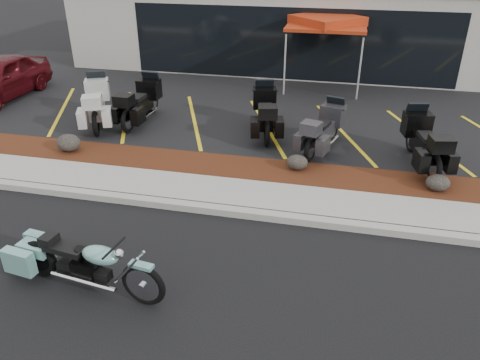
% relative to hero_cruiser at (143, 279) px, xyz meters
% --- Properties ---
extents(ground, '(90.00, 90.00, 0.00)m').
position_rel_hero_cruiser_xyz_m(ground, '(0.60, 1.95, -0.50)').
color(ground, black).
rests_on(ground, ground).
extents(curb, '(24.00, 0.25, 0.15)m').
position_rel_hero_cruiser_xyz_m(curb, '(0.60, 2.85, -0.42)').
color(curb, gray).
rests_on(curb, ground).
extents(sidewalk, '(24.00, 1.20, 0.15)m').
position_rel_hero_cruiser_xyz_m(sidewalk, '(0.60, 3.55, -0.42)').
color(sidewalk, gray).
rests_on(sidewalk, ground).
extents(mulch_bed, '(24.00, 1.20, 0.16)m').
position_rel_hero_cruiser_xyz_m(mulch_bed, '(0.60, 4.75, -0.42)').
color(mulch_bed, '#36120C').
rests_on(mulch_bed, ground).
extents(upper_lot, '(26.00, 9.60, 0.15)m').
position_rel_hero_cruiser_xyz_m(upper_lot, '(0.60, 10.15, -0.42)').
color(upper_lot, black).
rests_on(upper_lot, ground).
extents(dealership_building, '(18.00, 8.16, 4.00)m').
position_rel_hero_cruiser_xyz_m(dealership_building, '(0.60, 16.42, 1.51)').
color(dealership_building, '#9E988F').
rests_on(dealership_building, ground).
extents(boulder_left, '(0.63, 0.52, 0.44)m').
position_rel_hero_cruiser_xyz_m(boulder_left, '(-4.05, 4.69, -0.12)').
color(boulder_left, black).
rests_on(boulder_left, mulch_bed).
extents(boulder_mid, '(0.51, 0.42, 0.36)m').
position_rel_hero_cruiser_xyz_m(boulder_mid, '(1.80, 4.92, -0.16)').
color(boulder_mid, black).
rests_on(boulder_mid, mulch_bed).
extents(boulder_right, '(0.51, 0.43, 0.36)m').
position_rel_hero_cruiser_xyz_m(boulder_right, '(4.90, 4.56, -0.16)').
color(boulder_right, black).
rests_on(boulder_right, mulch_bed).
extents(hero_cruiser, '(2.90, 1.10, 1.00)m').
position_rel_hero_cruiser_xyz_m(hero_cruiser, '(0.00, 0.00, 0.00)').
color(hero_cruiser, '#69A49B').
rests_on(hero_cruiser, ground).
extents(touring_white, '(1.79, 2.55, 1.39)m').
position_rel_hero_cruiser_xyz_m(touring_white, '(-4.54, 7.36, 0.35)').
color(touring_white, beige).
rests_on(touring_white, upper_lot).
extents(touring_black_front, '(0.96, 2.31, 1.32)m').
position_rel_hero_cruiser_xyz_m(touring_black_front, '(-3.04, 7.87, 0.31)').
color(touring_black_front, black).
rests_on(touring_black_front, upper_lot).
extents(touring_black_mid, '(1.36, 2.43, 1.33)m').
position_rel_hero_cruiser_xyz_m(touring_black_mid, '(0.49, 7.76, 0.32)').
color(touring_black_mid, black).
rests_on(touring_black_mid, upper_lot).
extents(touring_grey, '(1.41, 2.26, 1.23)m').
position_rel_hero_cruiser_xyz_m(touring_grey, '(2.52, 6.91, 0.27)').
color(touring_grey, '#2A292E').
rests_on(touring_grey, upper_lot).
extents(touring_black_rear, '(1.30, 2.39, 1.32)m').
position_rel_hero_cruiser_xyz_m(touring_black_rear, '(4.53, 6.58, 0.31)').
color(touring_black_rear, black).
rests_on(touring_black_rear, upper_lot).
extents(traffic_cone, '(0.35, 0.35, 0.50)m').
position_rel_hero_cruiser_xyz_m(traffic_cone, '(0.34, 9.76, -0.10)').
color(traffic_cone, '#EF3507').
rests_on(traffic_cone, upper_lot).
extents(popup_canopy, '(3.18, 3.18, 2.48)m').
position_rel_hero_cruiser_xyz_m(popup_canopy, '(1.92, 11.93, 1.90)').
color(popup_canopy, silver).
rests_on(popup_canopy, upper_lot).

